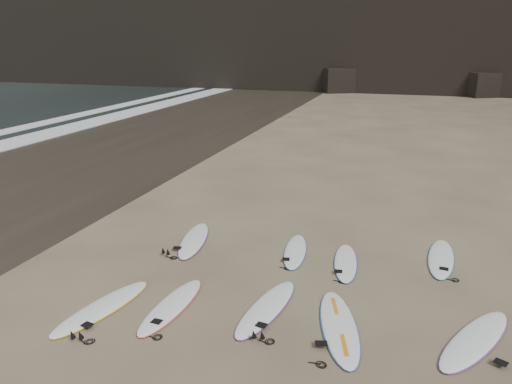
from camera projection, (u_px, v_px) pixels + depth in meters
ground at (288, 311)px, 10.43m from camera, size 240.00×240.00×0.00m
wet_sand at (70, 160)px, 23.28m from camera, size 12.00×200.00×0.01m
surfboard_0 at (102, 307)px, 10.49m from camera, size 1.18×2.74×0.10m
surfboard_1 at (172, 306)px, 10.56m from camera, size 0.70×2.53×0.09m
surfboard_2 at (267, 308)px, 10.47m from camera, size 1.01×2.68×0.09m
surfboard_3 at (339, 326)px, 9.80m from camera, size 1.42×2.87×0.10m
surfboard_4 at (475, 339)px, 9.37m from camera, size 1.81×2.73×0.10m
surfboard_5 at (194, 240)px, 13.99m from camera, size 1.18×2.72×0.10m
surfboard_6 at (295, 251)px, 13.27m from camera, size 0.87×2.36×0.08m
surfboard_7 at (346, 262)px, 12.61m from camera, size 0.85×2.36×0.08m
surfboard_8 at (441, 258)px, 12.84m from camera, size 0.76×2.61×0.09m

